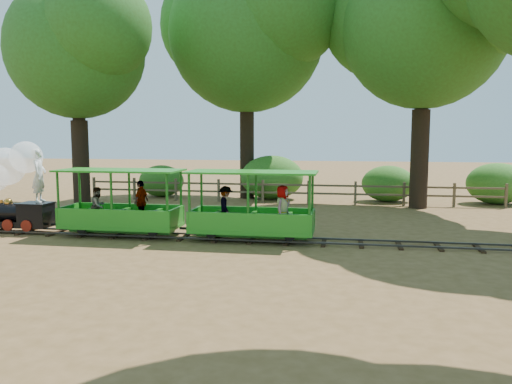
% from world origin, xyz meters
% --- Properties ---
extents(ground, '(90.00, 90.00, 0.00)m').
position_xyz_m(ground, '(0.00, 0.00, 0.00)').
color(ground, olive).
rests_on(ground, ground).
extents(track, '(22.00, 1.00, 0.10)m').
position_xyz_m(track, '(0.00, 0.00, 0.07)').
color(track, '#3F3D3A').
rests_on(track, ground).
extents(locomotive, '(2.45, 1.15, 2.82)m').
position_xyz_m(locomotive, '(-7.42, 0.08, 1.60)').
color(locomotive, black).
rests_on(locomotive, ground).
extents(carriage_front, '(3.58, 1.46, 1.86)m').
position_xyz_m(carriage_front, '(-3.88, 0.01, 0.78)').
color(carriage_front, '#238C1E').
rests_on(carriage_front, track).
extents(carriage_rear, '(3.58, 1.47, 1.86)m').
position_xyz_m(carriage_rear, '(-0.01, 0.01, 0.79)').
color(carriage_rear, '#238C1E').
rests_on(carriage_rear, track).
extents(oak_nw, '(7.06, 6.21, 9.28)m').
position_xyz_m(oak_nw, '(-8.53, 6.08, 6.73)').
color(oak_nw, '#2D2116').
rests_on(oak_nw, ground).
extents(oak_nc, '(8.91, 7.84, 11.12)m').
position_xyz_m(oak_nc, '(-2.04, 9.60, 7.92)').
color(oak_nc, '#2D2116').
rests_on(oak_nc, ground).
extents(oak_ne, '(8.08, 7.11, 10.45)m').
position_xyz_m(oak_ne, '(5.47, 7.59, 7.53)').
color(oak_ne, '#2D2116').
rests_on(oak_ne, ground).
extents(fence, '(18.10, 0.10, 1.00)m').
position_xyz_m(fence, '(0.00, 8.00, 0.58)').
color(fence, brown).
rests_on(fence, ground).
extents(shrub_west, '(2.19, 1.69, 1.52)m').
position_xyz_m(shrub_west, '(-6.18, 9.30, 0.76)').
color(shrub_west, '#2D6B1E').
rests_on(shrub_west, ground).
extents(shrub_mid_w, '(2.92, 2.25, 2.02)m').
position_xyz_m(shrub_mid_w, '(-0.79, 9.30, 1.01)').
color(shrub_mid_w, '#2D6B1E').
rests_on(shrub_mid_w, ground).
extents(shrub_mid_e, '(2.33, 1.79, 1.61)m').
position_xyz_m(shrub_mid_e, '(4.45, 9.30, 0.81)').
color(shrub_mid_e, '#2D6B1E').
rests_on(shrub_mid_e, ground).
extents(shrub_east, '(2.56, 1.97, 1.77)m').
position_xyz_m(shrub_east, '(9.00, 9.30, 0.88)').
color(shrub_east, '#2D6B1E').
rests_on(shrub_east, ground).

